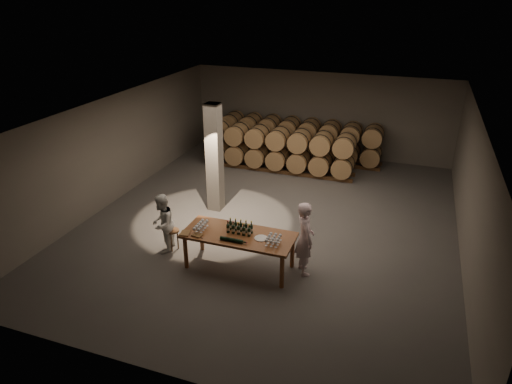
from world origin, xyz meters
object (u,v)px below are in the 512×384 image
(bottle_cluster, at_px, (240,229))
(tasting_table, at_px, (239,238))
(plate, at_px, (261,238))
(person_woman, at_px, (162,223))
(notebook_near, at_px, (197,235))
(stool, at_px, (173,234))
(person_man, at_px, (305,238))

(bottle_cluster, bearing_deg, tasting_table, -88.84)
(tasting_table, xyz_separation_m, plate, (0.55, -0.02, 0.11))
(person_woman, bearing_deg, notebook_near, 57.60)
(tasting_table, bearing_deg, stool, 174.18)
(bottle_cluster, distance_m, stool, 1.95)
(bottle_cluster, distance_m, person_woman, 2.08)
(stool, bearing_deg, plate, -4.87)
(notebook_near, height_order, person_woman, person_woman)
(bottle_cluster, relative_size, plate, 1.96)
(person_man, bearing_deg, notebook_near, 76.60)
(bottle_cluster, xyz_separation_m, person_woman, (-2.06, 0.01, -0.25))
(notebook_near, bearing_deg, person_man, 26.39)
(tasting_table, bearing_deg, person_woman, 177.87)
(tasting_table, distance_m, person_woman, 2.06)
(notebook_near, distance_m, stool, 1.23)
(tasting_table, bearing_deg, person_man, 12.46)
(stool, relative_size, person_woman, 0.36)
(plate, bearing_deg, bottle_cluster, 171.51)
(bottle_cluster, height_order, person_woman, person_woman)
(plate, height_order, stool, plate)
(tasting_table, bearing_deg, notebook_near, -156.29)
(bottle_cluster, xyz_separation_m, stool, (-1.86, 0.12, -0.55))
(person_man, bearing_deg, plate, 80.03)
(notebook_near, distance_m, person_woman, 1.29)
(tasting_table, relative_size, person_woman, 1.70)
(tasting_table, relative_size, notebook_near, 11.81)
(plate, relative_size, stool, 0.55)
(tasting_table, relative_size, person_man, 1.45)
(bottle_cluster, xyz_separation_m, plate, (0.55, -0.08, -0.10))
(plate, height_order, person_man, person_man)
(stool, relative_size, person_man, 0.31)
(notebook_near, xyz_separation_m, stool, (-0.99, 0.57, -0.46))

